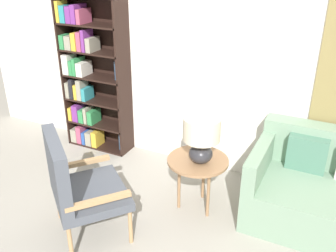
% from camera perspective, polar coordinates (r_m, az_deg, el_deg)
% --- Properties ---
extents(wall_back, '(6.40, 0.08, 2.70)m').
position_cam_1_polar(wall_back, '(4.00, 7.17, 11.13)').
color(wall_back, white).
rests_on(wall_back, ground_plane).
extents(bookshelf, '(0.83, 0.30, 1.87)m').
position_cam_1_polar(bookshelf, '(4.69, -11.92, 7.07)').
color(bookshelf, black).
rests_on(bookshelf, ground_plane).
extents(armchair, '(0.89, 0.88, 0.97)m').
position_cam_1_polar(armchair, '(3.28, -14.05, -8.31)').
color(armchair, tan).
rests_on(armchair, ground_plane).
extents(side_table, '(0.58, 0.58, 0.54)m').
position_cam_1_polar(side_table, '(3.55, 4.55, -5.80)').
color(side_table, '#99704C').
rests_on(side_table, ground_plane).
extents(table_lamp, '(0.34, 0.34, 0.45)m').
position_cam_1_polar(table_lamp, '(3.36, 5.13, -1.42)').
color(table_lamp, '#2D2D33').
rests_on(table_lamp, side_table).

